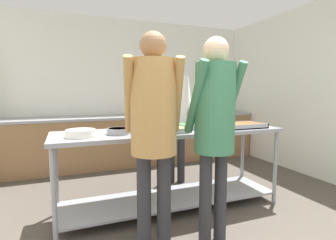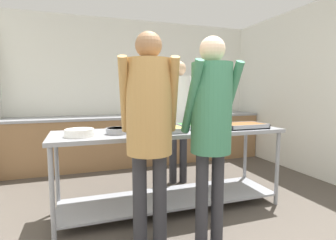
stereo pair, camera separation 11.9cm
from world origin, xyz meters
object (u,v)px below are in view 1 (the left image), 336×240
Objects in this scene: serving_tray_greens at (242,125)px; water_bottle at (200,108)px; guest_serving_left at (154,118)px; guest_serving_right at (215,118)px; serving_tray_roast at (162,130)px; plate_stack at (81,133)px; serving_tray_vegetables at (197,126)px; sauce_pan at (119,131)px; cook_behind_counter at (176,108)px.

serving_tray_greens is 2.03× the size of water_bottle.
guest_serving_left is 1.01× the size of guest_serving_right.
serving_tray_greens is (1.00, 0.02, 0.00)m from serving_tray_roast.
guest_serving_left reaches higher than guest_serving_right.
serving_tray_roast is 0.62m from guest_serving_left.
serving_tray_greens is (1.80, -0.01, -0.01)m from plate_stack.
serving_tray_vegetables is 0.91× the size of serving_tray_greens.
serving_tray_roast is 0.26× the size of guest_serving_left.
water_bottle is (2.00, 2.01, 0.07)m from sauce_pan.
cook_behind_counter is at bearing 86.32° from serving_tray_vegetables.
guest_serving_left reaches higher than serving_tray_greens.
cook_behind_counter reaches higher than serving_tray_roast.
sauce_pan is at bearing 171.51° from serving_tray_roast.
water_bottle is (2.36, 2.04, 0.06)m from plate_stack.
water_bottle is at bearing 45.13° from sauce_pan.
serving_tray_greens is at bearing -1.86° from sauce_pan.
cook_behind_counter is (-0.46, 0.88, 0.16)m from serving_tray_greens.
serving_tray_greens is at bearing -16.30° from serving_tray_vegetables.
serving_tray_roast is 1.00m from serving_tray_greens.
sauce_pan is 0.93m from serving_tray_vegetables.
serving_tray_roast is 0.52m from serving_tray_vegetables.
sauce_pan is 0.98m from guest_serving_right.
serving_tray_vegetables is (0.93, 0.10, -0.01)m from sauce_pan.
water_bottle is at bearing 60.70° from serving_tray_vegetables.
plate_stack is at bearing 177.80° from serving_tray_roast.
serving_tray_roast is (0.80, -0.03, -0.01)m from plate_stack.
serving_tray_vegetables is at bearing 6.11° from plate_stack.
sauce_pan is 2.83m from water_bottle.
plate_stack is 0.36m from sauce_pan.
sauce_pan is 0.80× the size of serving_tray_vegetables.
plate_stack is at bearing -173.89° from serving_tray_vegetables.
serving_tray_vegetables is 1.05m from guest_serving_left.
plate_stack is at bearing 133.45° from guest_serving_left.
sauce_pan is 0.45m from serving_tray_roast.
guest_serving_right is at bearing -31.92° from plate_stack.
cook_behind_counter is (0.54, 0.89, 0.16)m from serving_tray_roast.
guest_serving_right is at bearing -107.71° from serving_tray_vegetables.
cook_behind_counter is at bearing 40.33° from sauce_pan.
serving_tray_greens is at bearing 39.79° from guest_serving_right.
serving_tray_roast is 0.26× the size of guest_serving_right.
serving_tray_roast is 2.59m from water_bottle.
plate_stack is 0.16× the size of guest_serving_right.
sauce_pan is 0.80× the size of serving_tray_roast.
water_bottle is at bearing 63.86° from guest_serving_right.
cook_behind_counter is at bearing 78.87° from guest_serving_right.
sauce_pan reaches higher than serving_tray_vegetables.
serving_tray_greens is 0.29× the size of cook_behind_counter.
serving_tray_vegetables is at bearing 72.29° from guest_serving_right.
cook_behind_counter is at bearing 59.07° from serving_tray_roast.
sauce_pan reaches higher than serving_tray_greens.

